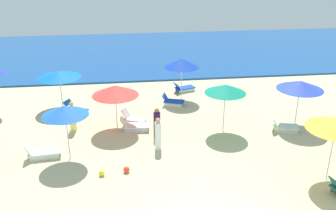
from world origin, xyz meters
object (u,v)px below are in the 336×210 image
Objects in this scene: beach_ball_0 at (126,170)px; beach_ball_1 at (102,173)px; umbrella_4 at (300,85)px; umbrella_8 at (336,125)px; umbrella_2 at (182,63)px; lounge_chair_2_0 at (172,101)px; lounge_chair_1_0 at (42,152)px; lounge_chair_6_0 at (134,125)px; beachgoer_5 at (157,124)px; umbrella_6 at (115,90)px; lounge_chair_4_0 at (284,126)px; lounge_chair_2_1 at (184,88)px; beachgoer_6 at (72,117)px; beachgoer_1 at (158,135)px; umbrella_9 at (225,89)px; umbrella_1 at (65,111)px; lounge_chair_6_1 at (133,119)px; umbrella_0 at (59,75)px; lounge_chair_0_0 at (76,110)px.

beach_ball_0 is 1.01m from beach_ball_1.
umbrella_4 is 0.94× the size of umbrella_8.
lounge_chair_2_0 is (-0.66, -0.89, -2.03)m from umbrella_2.
lounge_chair_1_0 is 1.04× the size of lounge_chair_6_0.
beachgoer_5 is 5.76× the size of beach_ball_0.
umbrella_6 is 9.51× the size of beach_ball_1.
lounge_chair_2_1 is at bearing 47.48° from lounge_chair_4_0.
beach_ball_1 is (-8.95, -3.00, -0.13)m from lounge_chair_4_0.
umbrella_6 is (-3.87, -3.61, -0.21)m from umbrella_2.
beach_ball_1 is (-4.86, -9.19, -0.12)m from lounge_chair_2_1.
beachgoer_5 reaches higher than lounge_chair_2_0.
beachgoer_6 reaches higher than lounge_chair_6_0.
umbrella_2 is 10.40× the size of beach_ball_1.
lounge_chair_1_0 is 0.99× the size of beachgoer_1.
umbrella_6 is (3.28, 2.48, 1.81)m from lounge_chair_1_0.
umbrella_8 reaches higher than umbrella_9.
umbrella_1 is at bearing 149.46° from beach_ball_0.
lounge_chair_2_1 is at bearing -50.84° from lounge_chair_1_0.
lounge_chair_4_0 is at bearing -6.93° from umbrella_9.
beachgoer_6 is (-3.03, -0.36, 0.42)m from lounge_chair_6_1.
umbrella_0 is 1.72× the size of lounge_chair_0_0.
umbrella_0 reaches higher than lounge_chair_6_1.
lounge_chair_4_0 is 1.01× the size of lounge_chair_6_0.
umbrella_9 reaches higher than beach_ball_0.
umbrella_2 is 5.33m from lounge_chair_6_0.
beachgoer_5 is at bearing -40.32° from umbrella_0.
lounge_chair_1_0 is 5.40m from beachgoer_5.
lounge_chair_1_0 is 1.12× the size of lounge_chair_2_0.
umbrella_4 is at bearing 19.98° from beach_ball_1.
umbrella_4 is at bearing 103.75° from beachgoer_5.
lounge_chair_2_0 is at bearing 119.90° from umbrella_9.
umbrella_8 reaches higher than beachgoer_1.
beachgoer_5 is at bearing -30.57° from umbrella_6.
umbrella_0 is at bearing 100.26° from umbrella_1.
umbrella_0 reaches higher than lounge_chair_0_0.
lounge_chair_0_0 is at bearing 158.79° from umbrella_9.
umbrella_0 is at bearing 115.52° from beach_ball_0.
lounge_chair_6_0 is 4.26m from beach_ball_1.
umbrella_1 is at bearing 134.76° from lounge_chair_6_0.
lounge_chair_6_0 is at bearing 159.67° from lounge_chair_2_0.
lounge_chair_4_0 is at bearing 19.95° from beach_ball_0.
umbrella_0 is 5.07m from lounge_chair_6_1.
umbrella_4 is 7.42m from beachgoer_5.
umbrella_9 is (-3.02, 0.37, 1.99)m from lounge_chair_4_0.
beachgoer_5 is at bearing -122.70° from lounge_chair_6_1.
lounge_chair_6_0 is (-3.39, -5.20, 0.02)m from lounge_chair_2_1.
beach_ball_1 is (-3.84, -6.99, -0.13)m from lounge_chair_2_0.
beachgoer_5 is 6.12× the size of beach_ball_1.
lounge_chair_0_0 is 0.91× the size of lounge_chair_1_0.
lounge_chair_2_1 is at bearing 66.92° from beach_ball_0.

